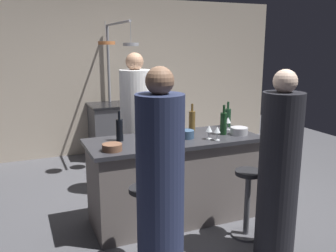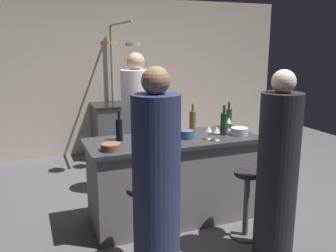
# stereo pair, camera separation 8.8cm
# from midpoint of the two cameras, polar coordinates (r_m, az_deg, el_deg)

# --- Properties ---
(ground_plane) EXTENTS (9.00, 9.00, 0.00)m
(ground_plane) POSITION_cam_midpoint_polar(r_m,az_deg,el_deg) (4.10, 1.43, -14.21)
(ground_plane) COLOR #4C4C51
(back_wall) EXTENTS (6.40, 0.16, 2.60)m
(back_wall) POSITION_cam_midpoint_polar(r_m,az_deg,el_deg) (6.40, -8.61, 7.65)
(back_wall) COLOR #BCAD99
(back_wall) RESTS_ON ground_plane
(kitchen_island) EXTENTS (1.80, 0.72, 0.90)m
(kitchen_island) POSITION_cam_midpoint_polar(r_m,az_deg,el_deg) (3.91, 1.46, -8.30)
(kitchen_island) COLOR slate
(kitchen_island) RESTS_ON ground_plane
(stove_range) EXTENTS (0.80, 0.64, 0.89)m
(stove_range) POSITION_cam_midpoint_polar(r_m,az_deg,el_deg) (6.15, -7.50, -0.59)
(stove_range) COLOR #47474C
(stove_range) RESTS_ON ground_plane
(chef) EXTENTS (0.37, 0.37, 1.76)m
(chef) POSITION_cam_midpoint_polar(r_m,az_deg,el_deg) (4.48, -4.31, -0.73)
(chef) COLOR white
(chef) RESTS_ON ground_plane
(bar_stool_left) EXTENTS (0.28, 0.28, 0.68)m
(bar_stool_left) POSITION_cam_midpoint_polar(r_m,az_deg,el_deg) (3.24, -3.28, -14.53)
(bar_stool_left) COLOR #4C4C51
(bar_stool_left) RESTS_ON ground_plane
(guest_left) EXTENTS (0.36, 0.36, 1.71)m
(guest_left) POSITION_cam_midpoint_polar(r_m,az_deg,el_deg) (2.77, -0.90, -9.91)
(guest_left) COLOR #262D4C
(guest_left) RESTS_ON ground_plane
(bar_stool_right) EXTENTS (0.28, 0.28, 0.68)m
(bar_stool_right) POSITION_cam_midpoint_polar(r_m,az_deg,el_deg) (3.67, 12.87, -11.40)
(bar_stool_right) COLOR #4C4C51
(bar_stool_right) RESTS_ON ground_plane
(guest_right) EXTENTS (0.35, 0.35, 1.66)m
(guest_right) POSITION_cam_midpoint_polar(r_m,az_deg,el_deg) (3.30, 17.47, -7.12)
(guest_right) COLOR black
(guest_right) RESTS_ON ground_plane
(overhead_pot_rack) EXTENTS (0.57, 1.30, 2.17)m
(overhead_pot_rack) POSITION_cam_midpoint_polar(r_m,az_deg,el_deg) (5.63, -7.52, 9.94)
(overhead_pot_rack) COLOR gray
(overhead_pot_rack) RESTS_ON ground_plane
(potted_plant) EXTENTS (0.36, 0.36, 0.52)m
(potted_plant) POSITION_cam_midpoint_polar(r_m,az_deg,el_deg) (5.48, 14.35, -4.18)
(potted_plant) COLOR brown
(potted_plant) RESTS_ON ground_plane
(cutting_board) EXTENTS (0.32, 0.22, 0.02)m
(cutting_board) POSITION_cam_midpoint_polar(r_m,az_deg,el_deg) (3.83, -0.30, -1.59)
(cutting_board) COLOR #997047
(cutting_board) RESTS_ON kitchen_island
(pepper_mill) EXTENTS (0.05, 0.05, 0.21)m
(pepper_mill) POSITION_cam_midpoint_polar(r_m,az_deg,el_deg) (3.53, -1.95, -1.24)
(pepper_mill) COLOR #382319
(pepper_mill) RESTS_ON kitchen_island
(wine_bottle_red) EXTENTS (0.07, 0.07, 0.32)m
(wine_bottle_red) POSITION_cam_midpoint_polar(r_m,az_deg,el_deg) (3.95, 9.35, 0.42)
(wine_bottle_red) COLOR #143319
(wine_bottle_red) RESTS_ON kitchen_island
(wine_bottle_amber) EXTENTS (0.07, 0.07, 0.31)m
(wine_bottle_amber) POSITION_cam_midpoint_polar(r_m,az_deg,el_deg) (4.09, 4.46, 0.86)
(wine_bottle_amber) COLOR brown
(wine_bottle_amber) RESTS_ON kitchen_island
(wine_bottle_green) EXTENTS (0.07, 0.07, 0.30)m
(wine_bottle_green) POSITION_cam_midpoint_polar(r_m,az_deg,el_deg) (4.33, 10.05, 1.32)
(wine_bottle_green) COLOR #193D23
(wine_bottle_green) RESTS_ON kitchen_island
(wine_bottle_white) EXTENTS (0.07, 0.07, 0.32)m
(wine_bottle_white) POSITION_cam_midpoint_polar(r_m,az_deg,el_deg) (3.51, 2.04, -0.99)
(wine_bottle_white) COLOR gray
(wine_bottle_white) RESTS_ON kitchen_island
(wine_bottle_dark) EXTENTS (0.07, 0.07, 0.31)m
(wine_bottle_dark) POSITION_cam_midpoint_polar(r_m,az_deg,el_deg) (3.69, -6.98, -0.50)
(wine_bottle_dark) COLOR black
(wine_bottle_dark) RESTS_ON kitchen_island
(wine_glass_by_chef) EXTENTS (0.07, 0.07, 0.15)m
(wine_glass_by_chef) POSITION_cam_midpoint_polar(r_m,az_deg,el_deg) (3.70, 8.33, -0.71)
(wine_glass_by_chef) COLOR silver
(wine_glass_by_chef) RESTS_ON kitchen_island
(wine_glass_near_right_guest) EXTENTS (0.07, 0.07, 0.15)m
(wine_glass_near_right_guest) POSITION_cam_midpoint_polar(r_m,az_deg,el_deg) (4.17, 10.09, 0.77)
(wine_glass_near_right_guest) COLOR silver
(wine_glass_near_right_guest) RESTS_ON kitchen_island
(wine_glass_near_left_guest) EXTENTS (0.07, 0.07, 0.15)m
(wine_glass_near_left_guest) POSITION_cam_midpoint_polar(r_m,az_deg,el_deg) (3.74, 7.06, -0.53)
(wine_glass_near_left_guest) COLOR silver
(wine_glass_near_left_guest) RESTS_ON kitchen_island
(mixing_bowl_wooden) EXTENTS (0.18, 0.18, 0.06)m
(mixing_bowl_wooden) POSITION_cam_midpoint_polar(r_m,az_deg,el_deg) (3.39, -8.20, -3.26)
(mixing_bowl_wooden) COLOR brown
(mixing_bowl_wooden) RESTS_ON kitchen_island
(mixing_bowl_blue) EXTENTS (0.15, 0.15, 0.08)m
(mixing_bowl_blue) POSITION_cam_midpoint_polar(r_m,az_deg,el_deg) (3.78, 3.58, -1.31)
(mixing_bowl_blue) COLOR #334C6B
(mixing_bowl_blue) RESTS_ON kitchen_island
(mixing_bowl_steel) EXTENTS (0.19, 0.19, 0.08)m
(mixing_bowl_steel) POSITION_cam_midpoint_polar(r_m,az_deg,el_deg) (3.99, 11.75, -0.83)
(mixing_bowl_steel) COLOR #B7B7BC
(mixing_bowl_steel) RESTS_ON kitchen_island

